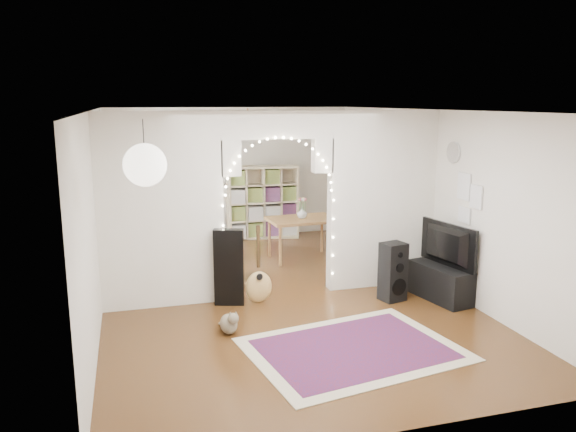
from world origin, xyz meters
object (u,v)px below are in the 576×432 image
object	(u,v)px
bookcase	(263,202)
dining_chair_right	(225,266)
acoustic_guitar	(259,274)
dining_chair_left	(177,250)
floor_speaker	(393,272)
dining_table	(302,222)
media_console	(440,283)

from	to	relation	value
bookcase	dining_chair_right	xyz separation A→B (m)	(-1.25, -2.56, -0.54)
acoustic_guitar	bookcase	bearing A→B (deg)	54.55
dining_chair_left	dining_chair_right	world-z (taller)	dining_chair_left
floor_speaker	dining_chair_left	world-z (taller)	floor_speaker
floor_speaker	bookcase	xyz separation A→B (m)	(-0.91, 4.22, 0.33)
dining_table	bookcase	bearing A→B (deg)	96.63
media_console	bookcase	bearing A→B (deg)	98.74
media_console	dining_table	size ratio (longest dim) A/B	0.81
dining_chair_left	media_console	bearing A→B (deg)	-61.34
bookcase	dining_chair_right	world-z (taller)	bookcase
dining_table	dining_chair_right	bearing A→B (deg)	-156.55
acoustic_guitar	media_console	size ratio (longest dim) A/B	0.96
dining_chair_left	dining_table	bearing A→B (deg)	-27.86
acoustic_guitar	dining_chair_left	distance (m)	2.39
floor_speaker	dining_chair_left	bearing A→B (deg)	123.46
bookcase	dining_chair_left	bearing A→B (deg)	-129.16
media_console	bookcase	xyz separation A→B (m)	(-1.59, 4.38, 0.51)
media_console	dining_chair_left	size ratio (longest dim) A/B	1.64
bookcase	dining_chair_left	size ratio (longest dim) A/B	2.48
acoustic_guitar	dining_table	distance (m)	2.38
dining_chair_left	floor_speaker	bearing A→B (deg)	-65.66
media_console	bookcase	distance (m)	4.69
media_console	dining_table	bearing A→B (deg)	105.27
acoustic_guitar	dining_table	xyz separation A→B (m)	(1.27, 2.00, 0.26)
acoustic_guitar	bookcase	size ratio (longest dim) A/B	0.63
bookcase	acoustic_guitar	bearing A→B (deg)	-93.32
acoustic_guitar	dining_chair_right	distance (m)	1.28
media_console	dining_table	distance (m)	2.93
acoustic_guitar	dining_chair_left	world-z (taller)	acoustic_guitar
bookcase	dining_table	bearing A→B (deg)	-69.50
acoustic_guitar	dining_chair_right	bearing A→B (deg)	81.74
dining_chair_right	acoustic_guitar	bearing A→B (deg)	-99.42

